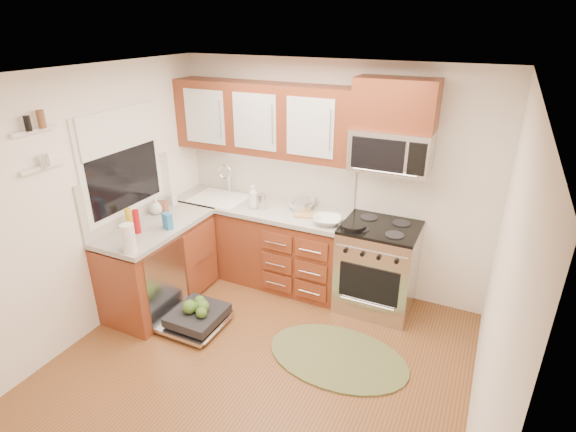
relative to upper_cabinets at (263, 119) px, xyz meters
The scene contains 38 objects.
floor 2.55m from the upper_cabinets, 65.28° to the right, with size 3.50×3.50×0.00m, color brown.
ceiling 1.84m from the upper_cabinets, 65.28° to the right, with size 3.50×3.50×0.00m, color white.
wall_back 0.97m from the upper_cabinets, 13.57° to the left, with size 3.50×0.04×2.50m, color white.
wall_front 3.46m from the upper_cabinets, 77.70° to the right, with size 3.50×0.04×2.50m, color white.
wall_left 1.98m from the upper_cabinets, 123.06° to the right, with size 0.04×3.50×2.50m, color white.
wall_right 3.00m from the upper_cabinets, 32.47° to the right, with size 0.04×3.50×2.50m, color white.
base_cabinet_back 1.46m from the upper_cabinets, 90.00° to the right, with size 2.05×0.60×0.85m, color maroon.
base_cabinet_left 1.93m from the upper_cabinets, 124.62° to the right, with size 0.60×1.25×0.85m, color maroon.
countertop_back 0.98m from the upper_cabinets, 90.00° to the right, with size 2.07×0.64×0.05m, color #AEAA9F.
countertop_left 1.60m from the upper_cabinets, 124.25° to the right, with size 0.64×1.27×0.05m, color #AEAA9F.
backsplash_back 0.68m from the upper_cabinets, 90.00° to the left, with size 2.05×0.02×0.57m, color #B9B5A6.
backsplash_left 1.60m from the upper_cabinets, 133.89° to the right, with size 0.02×1.25×0.57m, color #B9B5A6.
upper_cabinets is the anchor object (origin of this frame).
cabinet_over_mw 1.43m from the upper_cabinets, ahead, with size 0.76×0.35×0.47m, color maroon.
range 1.99m from the upper_cabinets, ahead, with size 0.76×0.64×0.95m, color silver, non-canonical shape.
microwave 1.42m from the upper_cabinets, ahead, with size 0.76×0.38×0.40m, color silver, non-canonical shape.
sink 1.21m from the upper_cabinets, 163.55° to the right, with size 0.62×0.50×0.26m, color white, non-canonical shape.
dishwasher 2.19m from the upper_cabinets, 96.04° to the right, with size 0.70×0.60×0.20m, color silver, non-canonical shape.
window 1.51m from the upper_cabinets, 133.21° to the right, with size 0.03×1.05×1.05m, color white, non-canonical shape.
window_blind 1.46m from the upper_cabinets, 132.50° to the right, with size 0.02×0.96×0.40m, color white.
shelf_upper 2.17m from the upper_cabinets, 117.33° to the right, with size 0.04×0.40×0.03m, color white.
shelf_lower 2.17m from the upper_cabinets, 117.33° to the right, with size 0.04×0.40×0.03m, color white.
rug 2.54m from the upper_cabinets, 39.64° to the right, with size 1.31×0.85×0.02m, color #64683B, non-canonical shape.
skillet 1.51m from the upper_cabinets, 15.05° to the right, with size 0.25×0.25×0.05m, color black.
stock_pot 1.02m from the upper_cabinets, ahead, with size 0.21×0.21×0.12m, color silver.
cutting_board 1.13m from the upper_cabinets, 15.32° to the right, with size 0.27×0.17×0.02m, color #A57D4B.
canister 0.89m from the upper_cabinets, 70.90° to the right, with size 0.11×0.11×0.17m, color silver.
paper_towel_roll 1.87m from the upper_cabinets, 108.22° to the right, with size 0.12×0.12×0.27m, color white.
mustard_bottle 1.73m from the upper_cabinets, 126.54° to the right, with size 0.06×0.06×0.20m, color yellow.
red_bottle 1.68m from the upper_cabinets, 119.84° to the right, with size 0.06×0.06×0.24m, color #A60D12.
wooden_box 1.45m from the upper_cabinets, 138.09° to the right, with size 0.12×0.09×0.12m, color brown.
blue_carton 1.47m from the upper_cabinets, 116.20° to the right, with size 0.10×0.06×0.16m, color #266FB1.
bowl_a 1.29m from the upper_cabinets, 17.21° to the right, with size 0.29×0.29×0.07m, color #999999.
bowl_b 1.03m from the upper_cabinets, ahead, with size 0.27×0.27×0.09m, color #999999.
cup 1.04m from the upper_cabinets, ahead, with size 0.14×0.14×0.11m, color #999999.
soap_bottle_a 0.85m from the upper_cabinets, 93.46° to the right, with size 0.10×0.10×0.26m, color #999999.
soap_bottle_b 1.35m from the upper_cabinets, 149.45° to the right, with size 0.08×0.08×0.17m, color #999999.
soap_bottle_c 1.48m from the upper_cabinets, 137.00° to the right, with size 0.14×0.14×0.19m, color #999999.
Camera 1 is at (1.58, -2.65, 2.86)m, focal length 28.00 mm.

